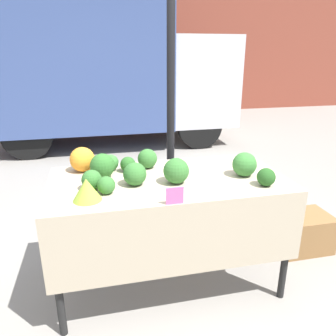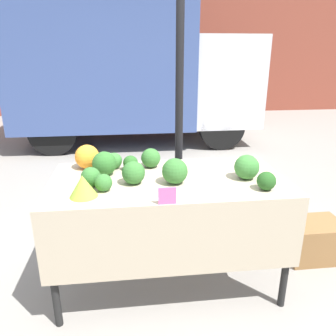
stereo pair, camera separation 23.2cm
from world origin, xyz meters
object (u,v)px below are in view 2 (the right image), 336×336
at_px(parked_truck, 129,69).
at_px(orange_cauliflower, 87,157).
at_px(price_sign, 167,196).
at_px(produce_crate, 313,239).

distance_m(parked_truck, orange_cauliflower, 4.27).
bearing_deg(price_sign, produce_crate, 23.42).
distance_m(parked_truck, price_sign, 4.97).
xyz_separation_m(parked_truck, price_sign, (0.18, -4.95, -0.50)).
bearing_deg(parked_truck, produce_crate, -70.41).
bearing_deg(orange_cauliflower, produce_crate, -3.66).
height_order(parked_truck, orange_cauliflower, parked_truck).
xyz_separation_m(orange_cauliflower, produce_crate, (1.91, -0.12, -0.80)).
distance_m(orange_cauliflower, price_sign, 0.90).
xyz_separation_m(orange_cauliflower, price_sign, (0.54, -0.71, -0.04)).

